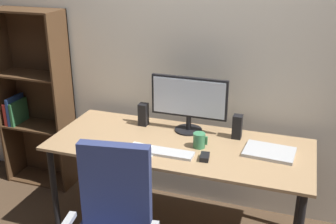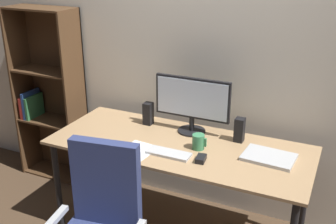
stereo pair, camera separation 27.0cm
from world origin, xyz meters
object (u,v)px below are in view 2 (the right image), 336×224
monitor (193,101)px  speaker_left (148,114)px  laptop (269,157)px  coffee_mug (198,142)px  speaker_right (239,130)px  mouse (201,159)px  desk (179,154)px  keyboard (169,153)px  bookshelf (50,96)px

monitor → speaker_left: size_ratio=3.27×
laptop → speaker_left: bearing=173.9°
coffee_mug → monitor: bearing=120.8°
coffee_mug → speaker_right: (0.21, 0.23, 0.03)m
monitor → mouse: bearing=-60.9°
desk → speaker_right: size_ratio=10.51×
coffee_mug → keyboard: bearing=-131.2°
keyboard → speaker_right: bearing=47.7°
laptop → keyboard: bearing=-155.8°
keyboard → speaker_right: size_ratio=1.71×
desk → coffee_mug: bearing=-3.7°
laptop → bookshelf: size_ratio=0.21×
coffee_mug → speaker_right: speaker_right is taller
mouse → laptop: 0.43m
mouse → speaker_left: size_ratio=0.56×
keyboard → speaker_right: 0.53m
bookshelf → speaker_right: bearing=-4.7°
desk → laptop: 0.61m
mouse → laptop: mouse is taller
desk → speaker_left: speaker_left is taller
desk → laptop: size_ratio=5.58×
mouse → desk: bearing=136.3°
speaker_left → bookshelf: size_ratio=0.11×
monitor → speaker_right: 0.38m
keyboard → bookshelf: 1.52m
monitor → laptop: bearing=-16.5°
laptop → bookshelf: 2.04m
mouse → coffee_mug: bearing=109.3°
mouse → bookshelf: 1.72m
monitor → laptop: (0.60, -0.18, -0.22)m
coffee_mug → laptop: 0.46m
speaker_right → bookshelf: size_ratio=0.11×
mouse → coffee_mug: size_ratio=0.94×
desk → laptop: laptop is taller
monitor → mouse: 0.50m
speaker_left → speaker_right: same height
speaker_left → bookshelf: bookshelf is taller
keyboard → speaker_left: (-0.35, 0.39, 0.08)m
mouse → laptop: size_ratio=0.30×
speaker_left → speaker_right: size_ratio=1.00×
speaker_left → bookshelf: (-1.07, 0.15, -0.07)m
desk → mouse: (0.22, -0.16, 0.09)m
keyboard → laptop: 0.64m
coffee_mug → bookshelf: 1.60m
speaker_right → mouse: bearing=-109.8°
keyboard → coffee_mug: (0.14, 0.16, 0.04)m
monitor → coffee_mug: size_ratio=5.44×
desk → speaker_right: bearing=31.5°
desk → mouse: mouse is taller
desk → monitor: bearing=89.3°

